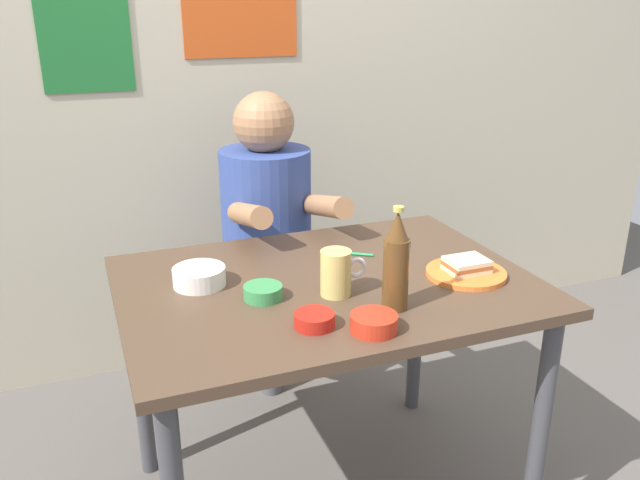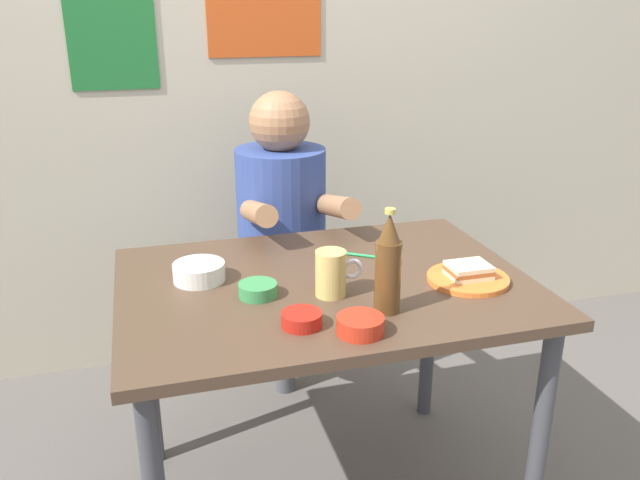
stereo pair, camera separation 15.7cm
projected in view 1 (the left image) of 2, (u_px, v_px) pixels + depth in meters
name	position (u px, v px, depth m)	size (l,w,h in m)	color
wall_back	(225.00, 43.00, 2.47)	(4.40, 0.09, 2.60)	#BCB299
dining_table	(327.00, 311.00, 1.78)	(1.10, 0.80, 0.74)	#4C3828
stool	(269.00, 312.00, 2.44)	(0.34, 0.34, 0.45)	#4C4C51
person_seated	(267.00, 207.00, 2.29)	(0.33, 0.56, 0.72)	#33478C
plate_orange	(466.00, 273.00, 1.78)	(0.22, 0.22, 0.01)	orange
sandwich	(467.00, 265.00, 1.77)	(0.11, 0.09, 0.04)	beige
beer_mug	(337.00, 273.00, 1.65)	(0.13, 0.08, 0.12)	#D1BC66
beer_bottle	(396.00, 263.00, 1.55)	(0.06, 0.06, 0.26)	#593819
dip_bowl_green	(263.00, 291.00, 1.64)	(0.10, 0.10, 0.03)	#388C4C
sambal_bowl_red	(314.00, 319.00, 1.50)	(0.10, 0.10, 0.03)	#B21E14
rice_bowl_white	(199.00, 276.00, 1.71)	(0.14, 0.14, 0.05)	silver
sauce_bowl_chili	(374.00, 322.00, 1.48)	(0.11, 0.11, 0.04)	red
spoon	(344.00, 253.00, 1.93)	(0.11, 0.08, 0.01)	#26A559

